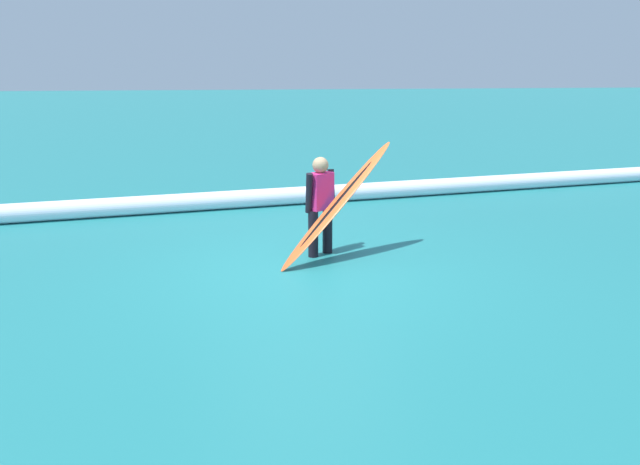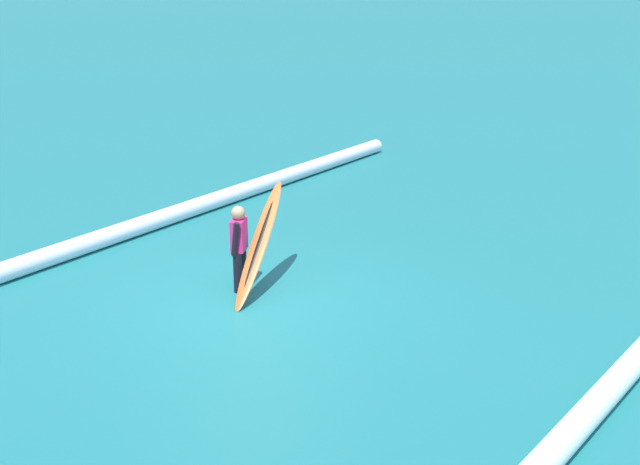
% 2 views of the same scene
% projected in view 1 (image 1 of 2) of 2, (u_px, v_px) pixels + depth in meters
% --- Properties ---
extents(ground_plane, '(190.47, 190.47, 0.00)m').
position_uv_depth(ground_plane, '(308.00, 266.00, 7.59)').
color(ground_plane, '#1F7578').
extents(surfer, '(0.46, 0.40, 1.38)m').
position_uv_depth(surfer, '(320.00, 201.00, 7.90)').
color(surfer, black).
rests_on(surfer, ground_plane).
extents(surfboard, '(1.79, 0.93, 1.58)m').
position_uv_depth(surfboard, '(337.00, 204.00, 7.68)').
color(surfboard, '#E55926').
rests_on(surfboard, ground_plane).
extents(wave_crest_foreground, '(24.00, 2.12, 0.34)m').
position_uv_depth(wave_crest_foreground, '(103.00, 208.00, 10.20)').
color(wave_crest_foreground, white).
rests_on(wave_crest_foreground, ground_plane).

